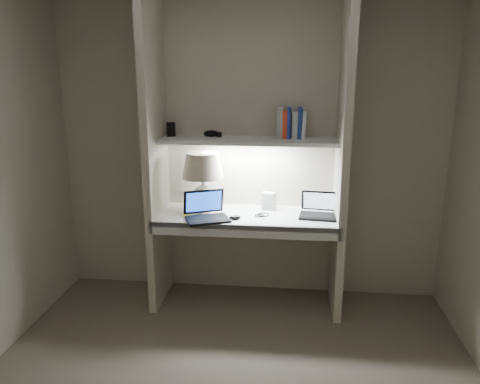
# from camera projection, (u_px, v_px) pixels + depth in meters

# --- Properties ---
(back_wall) EXTENTS (3.20, 0.01, 2.50)m
(back_wall) POSITION_uv_depth(u_px,v_px,m) (250.00, 149.00, 3.89)
(back_wall) COLOR #BEB4A2
(back_wall) RESTS_ON floor
(alcove_panel_left) EXTENTS (0.06, 0.55, 2.50)m
(alcove_panel_left) POSITION_uv_depth(u_px,v_px,m) (155.00, 154.00, 3.70)
(alcove_panel_left) COLOR #BEB4A2
(alcove_panel_left) RESTS_ON floor
(alcove_panel_right) EXTENTS (0.06, 0.55, 2.50)m
(alcove_panel_right) POSITION_uv_depth(u_px,v_px,m) (342.00, 157.00, 3.55)
(alcove_panel_right) COLOR #BEB4A2
(alcove_panel_right) RESTS_ON floor
(desk) EXTENTS (1.40, 0.55, 0.04)m
(desk) POSITION_uv_depth(u_px,v_px,m) (247.00, 217.00, 3.76)
(desk) COLOR white
(desk) RESTS_ON alcove_panel_left
(desk_apron) EXTENTS (1.46, 0.03, 0.10)m
(desk_apron) POSITION_uv_depth(u_px,v_px,m) (243.00, 231.00, 3.51)
(desk_apron) COLOR silver
(desk_apron) RESTS_ON desk
(shelf) EXTENTS (1.40, 0.36, 0.03)m
(shelf) POSITION_uv_depth(u_px,v_px,m) (248.00, 141.00, 3.69)
(shelf) COLOR silver
(shelf) RESTS_ON back_wall
(strip_light) EXTENTS (0.60, 0.04, 0.02)m
(strip_light) POSITION_uv_depth(u_px,v_px,m) (248.00, 143.00, 3.70)
(strip_light) COLOR white
(strip_light) RESTS_ON shelf
(table_lamp) EXTENTS (0.33, 0.33, 0.49)m
(table_lamp) POSITION_uv_depth(u_px,v_px,m) (203.00, 172.00, 3.74)
(table_lamp) COLOR white
(table_lamp) RESTS_ON desk
(laptop_main) EXTENTS (0.40, 0.38, 0.22)m
(laptop_main) POSITION_uv_depth(u_px,v_px,m) (206.00, 212.00, 3.63)
(laptop_main) COLOR black
(laptop_main) RESTS_ON desk
(laptop_netbook) EXTENTS (0.32, 0.29, 0.19)m
(laptop_netbook) POSITION_uv_depth(u_px,v_px,m) (319.00, 211.00, 3.70)
(laptop_netbook) COLOR black
(laptop_netbook) RESTS_ON desk
(speaker) EXTENTS (0.12, 0.10, 0.15)m
(speaker) POSITION_uv_depth(u_px,v_px,m) (269.00, 201.00, 3.86)
(speaker) COLOR silver
(speaker) RESTS_ON desk
(mouse) EXTENTS (0.10, 0.08, 0.03)m
(mouse) POSITION_uv_depth(u_px,v_px,m) (235.00, 217.00, 3.62)
(mouse) COLOR black
(mouse) RESTS_ON desk
(cable_coil) EXTENTS (0.12, 0.12, 0.01)m
(cable_coil) POSITION_uv_depth(u_px,v_px,m) (263.00, 215.00, 3.72)
(cable_coil) COLOR black
(cable_coil) RESTS_ON desk
(sticky_note) EXTENTS (0.07, 0.07, 0.00)m
(sticky_note) POSITION_uv_depth(u_px,v_px,m) (187.00, 216.00, 3.71)
(sticky_note) COLOR gold
(sticky_note) RESTS_ON desk
(book_row) EXTENTS (0.23, 0.16, 0.24)m
(book_row) POSITION_uv_depth(u_px,v_px,m) (291.00, 124.00, 3.71)
(book_row) COLOR white
(book_row) RESTS_ON shelf
(shelf_box) EXTENTS (0.08, 0.07, 0.11)m
(shelf_box) POSITION_uv_depth(u_px,v_px,m) (171.00, 129.00, 3.82)
(shelf_box) COLOR black
(shelf_box) RESTS_ON shelf
(shelf_gadget) EXTENTS (0.14, 0.12, 0.05)m
(shelf_gadget) POSITION_uv_depth(u_px,v_px,m) (211.00, 134.00, 3.79)
(shelf_gadget) COLOR black
(shelf_gadget) RESTS_ON shelf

